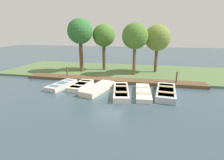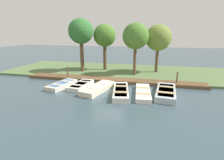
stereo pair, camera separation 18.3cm
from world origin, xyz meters
The scene contains 15 objects.
ground_plane centered at (0.00, 0.00, 0.00)m, with size 80.00×80.00×0.00m, color #384C56.
shore_bank centered at (-5.00, 0.00, 0.09)m, with size 8.00×24.00×0.17m.
dock_walkway centered at (-1.13, 0.00, 0.13)m, with size 1.28×15.42×0.25m.
rowboat_0 centered at (1.28, -3.40, 0.17)m, with size 2.91×1.50×0.35m.
rowboat_1 centered at (1.06, -1.90, 0.17)m, with size 2.74×1.26×0.35m.
rowboat_2 centered at (1.53, -0.37, 0.20)m, with size 3.49×1.87×0.40m.
rowboat_3 centered at (1.86, 1.38, 0.19)m, with size 3.63×1.59×0.39m.
rowboat_4 centered at (1.64, 2.89, 0.16)m, with size 3.47×1.25×0.33m.
rowboat_5 centered at (1.37, 4.39, 0.21)m, with size 3.51×1.50×0.42m.
mooring_post_near centered at (-1.15, -4.12, 0.58)m, with size 0.11×0.11×1.14m.
mooring_post_far centered at (-1.15, 5.36, 0.58)m, with size 0.11×0.11×1.14m.
park_tree_far_left centered at (-3.81, -3.78, 4.17)m, with size 2.51×2.51×5.50m.
park_tree_left centered at (-5.12, -1.68, 3.76)m, with size 2.35×2.35×5.00m.
park_tree_center centered at (-3.42, 1.73, 3.76)m, with size 2.40×2.40×5.01m.
park_tree_right centered at (-5.14, 3.79, 3.59)m, with size 2.56×2.56×4.90m.
Camera 2 is at (13.07, 3.41, 4.11)m, focal length 28.00 mm.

